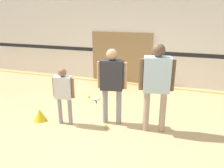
{
  "coord_description": "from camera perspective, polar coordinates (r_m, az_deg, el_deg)",
  "views": [
    {
      "loc": [
        1.33,
        -3.78,
        2.24
      ],
      "look_at": [
        0.0,
        0.17,
        0.87
      ],
      "focal_mm": 35.0,
      "sensor_mm": 36.0,
      "label": 1
    }
  ],
  "objects": [
    {
      "name": "ground_plane",
      "position": [
        4.59,
        -0.75,
        -10.98
      ],
      "size": [
        16.0,
        16.0,
        0.0
      ],
      "primitive_type": "plane",
      "color": "tan"
    },
    {
      "name": "wall_back",
      "position": [
        7.05,
        7.83,
        12.84
      ],
      "size": [
        16.0,
        0.07,
        3.2
      ],
      "color": "silver",
      "rests_on": "ground_plane"
    },
    {
      "name": "wall_panel",
      "position": [
        7.25,
        2.42,
        6.94
      ],
      "size": [
        2.02,
        0.05,
        1.64
      ],
      "color": "#93754C",
      "rests_on": "ground_plane"
    },
    {
      "name": "floor_stripe",
      "position": [
        7.11,
        6.84,
        -0.24
      ],
      "size": [
        14.4,
        0.1,
        0.01
      ],
      "color": "orange",
      "rests_on": "ground_plane"
    },
    {
      "name": "person_instructor",
      "position": [
        4.35,
        -0.0,
        1.35
      ],
      "size": [
        0.59,
        0.32,
        1.58
      ],
      "rotation": [
        0.0,
        0.0,
        0.18
      ],
      "color": "gray",
      "rests_on": "ground_plane"
    },
    {
      "name": "person_student_left",
      "position": [
        4.5,
        -12.54,
        -1.61
      ],
      "size": [
        0.45,
        0.23,
        1.2
      ],
      "rotation": [
        0.0,
        0.0,
        0.15
      ],
      "color": "gray",
      "rests_on": "ground_plane"
    },
    {
      "name": "person_student_right",
      "position": [
        4.11,
        11.56,
        1.25
      ],
      "size": [
        0.64,
        0.36,
        1.72
      ],
      "rotation": [
        0.0,
        0.0,
        3.35
      ],
      "color": "tan",
      "rests_on": "ground_plane"
    },
    {
      "name": "racket_spare_on_floor",
      "position": [
        5.96,
        -4.46,
        -3.8
      ],
      "size": [
        0.39,
        0.49,
        0.03
      ],
      "rotation": [
        0.0,
        0.0,
        5.25
      ],
      "color": "#C6D838",
      "rests_on": "ground_plane"
    },
    {
      "name": "tennis_ball_near_instructor",
      "position": [
        4.51,
        -1.58,
        -11.05
      ],
      "size": [
        0.07,
        0.07,
        0.07
      ],
      "primitive_type": "sphere",
      "color": "#CCE038",
      "rests_on": "ground_plane"
    },
    {
      "name": "tennis_ball_by_spare_racket",
      "position": [
        6.04,
        -6.02,
        -3.3
      ],
      "size": [
        0.07,
        0.07,
        0.07
      ],
      "primitive_type": "sphere",
      "color": "#CCE038",
      "rests_on": "ground_plane"
    },
    {
      "name": "training_cone",
      "position": [
        5.01,
        -18.36,
        -7.64
      ],
      "size": [
        0.29,
        0.29,
        0.26
      ],
      "color": "yellow",
      "rests_on": "ground_plane"
    }
  ]
}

